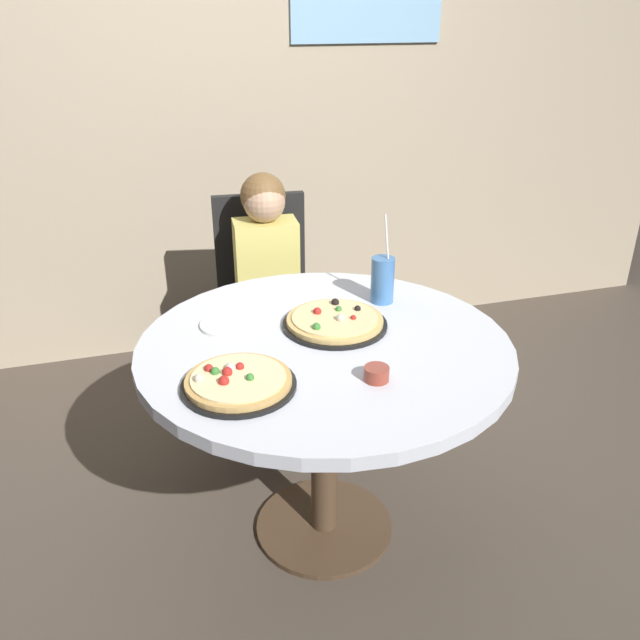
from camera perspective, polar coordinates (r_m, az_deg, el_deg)
name	(u,v)px	position (r m, az deg, el deg)	size (l,w,h in m)	color
ground_plane	(324,527)	(2.42, 0.36, -17.80)	(8.00, 8.00, 0.00)	#4C4238
wall_with_window	(225,59)	(3.34, -8.33, 21.78)	(5.20, 0.14, 2.90)	tan
dining_table	(325,371)	(2.03, 0.41, -4.52)	(1.15, 1.15, 0.75)	silver
chair_wooden	(264,292)	(2.90, -4.93, 2.49)	(0.43, 0.43, 0.95)	black
diner_child	(271,318)	(2.75, -4.36, 0.14)	(0.28, 0.42, 1.08)	#3F4766
pizza_veggie	(238,382)	(1.76, -7.25, -5.43)	(0.31, 0.31, 0.05)	black
pizza_cheese	(335,322)	(2.07, 1.31, -0.13)	(0.34, 0.34, 0.05)	black
soda_cup	(383,280)	(2.23, 5.53, 3.56)	(0.08, 0.08, 0.31)	#3F72B2
sauce_bowl	(377,374)	(1.78, 5.00, -4.73)	(0.07, 0.07, 0.04)	brown
plate_small	(228,324)	(2.10, -8.11, -0.38)	(0.18, 0.18, 0.01)	white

